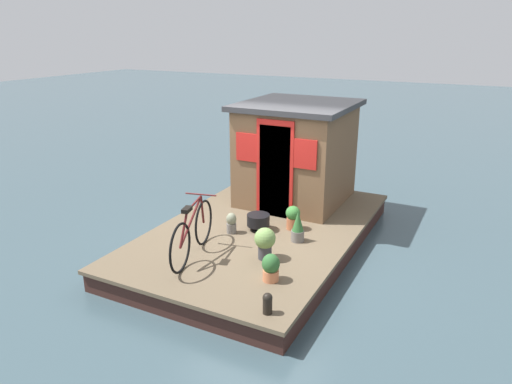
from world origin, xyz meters
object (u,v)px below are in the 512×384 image
Objects in this scene: potted_plant_rosemary at (231,223)px; potted_plant_lavender at (271,267)px; houseboat_cabin at (296,152)px; potted_plant_succulent at (298,227)px; bicycle at (193,232)px; charcoal_grill at (258,220)px; potted_plant_thyme at (293,217)px; potted_plant_ivy at (265,241)px; mooring_bollard at (268,302)px.

potted_plant_lavender is at bearing -131.97° from potted_plant_rosemary.
houseboat_cabin reaches higher than potted_plant_lavender.
bicycle is at bearing 136.11° from potted_plant_succulent.
potted_plant_succulent is 1.46× the size of potted_plant_rosemary.
potted_plant_lavender reaches higher than charcoal_grill.
potted_plant_succulent is at bearing -147.93° from potted_plant_thyme.
potted_plant_lavender is 0.67m from potted_plant_ivy.
charcoal_grill is at bearing -48.12° from potted_plant_rosemary.
potted_plant_lavender is 1.75m from charcoal_grill.
houseboat_cabin is at bearing 0.83° from charcoal_grill.
charcoal_grill is 2.55m from mooring_bollard.
houseboat_cabin is 3.15m from bicycle.
houseboat_cabin is 6.13× the size of potted_plant_rosemary.
potted_plant_thyme is 1.18× the size of potted_plant_rosemary.
potted_plant_thyme reaches higher than potted_plant_rosemary.
bicycle reaches higher than charcoal_grill.
potted_plant_thyme is at bearing -54.25° from potted_plant_rosemary.
potted_plant_ivy is at bearing -167.10° from houseboat_cabin.
potted_plant_ivy is (-2.63, -0.60, -0.71)m from houseboat_cabin.
houseboat_cabin reaches higher than potted_plant_rosemary.
mooring_bollard is (-1.30, -0.67, -0.14)m from potted_plant_ivy.
potted_plant_lavender is 1.00× the size of charcoal_grill.
potted_plant_succulent is at bearing -156.26° from houseboat_cabin.
potted_plant_thyme reaches higher than charcoal_grill.
houseboat_cabin is 1.69m from potted_plant_thyme.
houseboat_cabin is 1.32× the size of bicycle.
potted_plant_rosemary is (1.04, -0.07, -0.22)m from bicycle.
houseboat_cabin is at bearing 23.74° from potted_plant_succulent.
potted_plant_lavender is (-0.12, -1.36, -0.20)m from bicycle.
potted_plant_ivy reaches higher than potted_plant_rosemary.
bicycle is 1.38m from potted_plant_lavender.
potted_plant_thyme is 1.23m from potted_plant_ivy.
potted_plant_ivy reaches higher than potted_plant_thyme.
potted_plant_ivy reaches higher than mooring_bollard.
charcoal_grill is at bearing 81.73° from potted_plant_succulent.
potted_plant_rosemary is at bearing 170.83° from houseboat_cabin.
charcoal_grill is (1.36, -0.42, -0.23)m from bicycle.
houseboat_cabin reaches higher than potted_plant_thyme.
potted_plant_lavender is at bearing -163.17° from houseboat_cabin.
charcoal_grill is (-1.71, -0.02, -0.82)m from houseboat_cabin.
houseboat_cabin is at bearing 16.83° from potted_plant_lavender.
potted_plant_lavender is at bearing -94.99° from bicycle.
potted_plant_rosemary is 1.30× the size of mooring_bollard.
mooring_bollard is (-1.91, -1.60, -0.03)m from potted_plant_rosemary.
potted_plant_succulent is 1.89× the size of mooring_bollard.
houseboat_cabin is 4.22m from mooring_bollard.
potted_plant_lavender reaches higher than potted_plant_rosemary.
potted_plant_lavender is at bearing -166.59° from potted_plant_thyme.
bicycle is at bearing 150.73° from potted_plant_thyme.
potted_plant_thyme is 0.80× the size of potted_plant_succulent.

